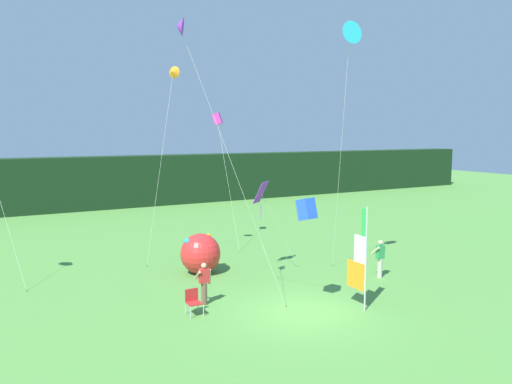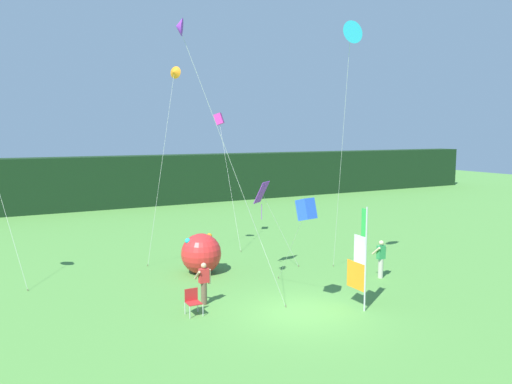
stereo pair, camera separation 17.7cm
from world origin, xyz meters
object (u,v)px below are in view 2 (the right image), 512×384
object	(u,v)px
kite_blue_box_4	(306,209)
banner_flag	(360,260)
person_near_banner	(204,282)
kite_cyan_delta_2	(350,34)
kite_magenta_box_3	(219,120)
kite_purple_delta_6	(181,31)
folding_chair	(193,300)
kite_orange_delta_0	(174,74)
person_mid_field	(381,258)
inflatable_balloon	(201,253)
kite_purple_diamond_5	(262,194)

from	to	relation	value
kite_blue_box_4	banner_flag	bearing A→B (deg)	-22.27
person_near_banner	kite_blue_box_4	xyz separation A→B (m)	(2.92, -2.31, 2.81)
banner_flag	person_near_banner	world-z (taller)	banner_flag
kite_cyan_delta_2	kite_blue_box_4	world-z (taller)	kite_cyan_delta_2
kite_magenta_box_3	kite_blue_box_4	bearing A→B (deg)	-98.54
kite_cyan_delta_2	person_near_banner	bearing A→B (deg)	-178.59
kite_cyan_delta_2	kite_blue_box_4	bearing A→B (deg)	-146.58
person_near_banner	kite_magenta_box_3	xyz separation A→B (m)	(4.59, 8.81, 6.16)
kite_purple_delta_6	banner_flag	bearing A→B (deg)	-17.12
folding_chair	kite_magenta_box_3	size ratio (longest dim) A/B	0.12
kite_orange_delta_0	kite_cyan_delta_2	size ratio (longest dim) A/B	0.87
kite_orange_delta_0	folding_chair	bearing A→B (deg)	-105.11
person_mid_field	inflatable_balloon	bearing A→B (deg)	146.51
banner_flag	kite_purple_diamond_5	xyz separation A→B (m)	(-0.75, 5.84, 1.75)
kite_cyan_delta_2	banner_flag	bearing A→B (deg)	-120.78
kite_orange_delta_0	inflatable_balloon	bearing A→B (deg)	-82.53
kite_magenta_box_3	kite_purple_delta_6	distance (m)	11.84
person_mid_field	kite_purple_diamond_5	distance (m)	5.87
kite_purple_diamond_5	person_near_banner	bearing A→B (deg)	-145.10
kite_purple_diamond_5	kite_magenta_box_3	bearing A→B (deg)	84.40
folding_chair	banner_flag	bearing A→B (deg)	-22.77
folding_chair	kite_blue_box_4	world-z (taller)	kite_blue_box_4
person_near_banner	kite_orange_delta_0	world-z (taller)	kite_orange_delta_0
person_mid_field	inflatable_balloon	world-z (taller)	inflatable_balloon
person_near_banner	kite_magenta_box_3	world-z (taller)	kite_magenta_box_3
kite_blue_box_4	kite_magenta_box_3	bearing A→B (deg)	81.46
kite_cyan_delta_2	folding_chair	bearing A→B (deg)	-172.90
banner_flag	kite_cyan_delta_2	world-z (taller)	kite_cyan_delta_2
person_near_banner	kite_blue_box_4	distance (m)	4.66
kite_purple_diamond_5	kite_blue_box_4	bearing A→B (deg)	-101.95
inflatable_balloon	kite_purple_diamond_5	xyz separation A→B (m)	(2.54, -1.08, 2.64)
person_mid_field	folding_chair	distance (m)	8.81
kite_purple_delta_6	kite_purple_diamond_5	bearing A→B (deg)	37.88
person_near_banner	person_mid_field	bearing A→B (deg)	-3.59
inflatable_balloon	banner_flag	bearing A→B (deg)	-64.56
person_mid_field	kite_magenta_box_3	size ratio (longest dim) A/B	0.22
folding_chair	kite_magenta_box_3	distance (m)	12.73
kite_cyan_delta_2	kite_magenta_box_3	distance (m)	9.50
folding_chair	kite_purple_diamond_5	distance (m)	6.64
kite_blue_box_4	kite_purple_delta_6	bearing A→B (deg)	165.28
kite_orange_delta_0	kite_blue_box_4	xyz separation A→B (m)	(1.77, -8.51, -5.37)
banner_flag	person_mid_field	world-z (taller)	banner_flag
inflatable_balloon	kite_blue_box_4	size ratio (longest dim) A/B	0.43
kite_magenta_box_3	kite_purple_delta_6	bearing A→B (deg)	-119.83
person_near_banner	kite_orange_delta_0	bearing A→B (deg)	79.51
person_mid_field	kite_magenta_box_3	xyz separation A→B (m)	(-3.47, 9.32, 6.11)
inflatable_balloon	kite_orange_delta_0	xyz separation A→B (m)	(-0.31, 2.34, 8.10)
banner_flag	kite_purple_diamond_5	world-z (taller)	kite_purple_diamond_5
inflatable_balloon	kite_orange_delta_0	distance (m)	8.44
inflatable_balloon	kite_magenta_box_3	xyz separation A→B (m)	(3.13, 4.95, 6.09)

